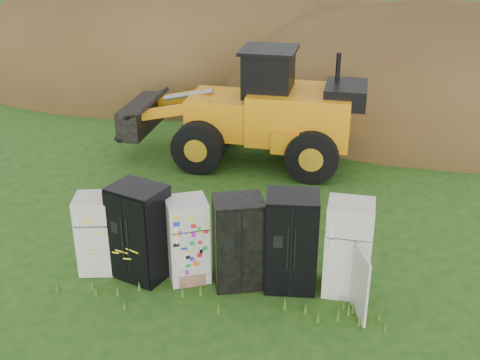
% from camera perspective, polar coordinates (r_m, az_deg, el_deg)
% --- Properties ---
extents(ground, '(120.00, 120.00, 0.00)m').
position_cam_1_polar(ground, '(11.59, -1.64, -9.42)').
color(ground, '#1B4B14').
rests_on(ground, ground).
extents(fridge_leftmost, '(0.80, 0.78, 1.56)m').
position_cam_1_polar(fridge_leftmost, '(11.84, -13.47, -4.97)').
color(fridge_leftmost, silver).
rests_on(fridge_leftmost, ground).
extents(fridge_black_side, '(1.18, 1.07, 1.86)m').
position_cam_1_polar(fridge_black_side, '(11.42, -9.45, -4.88)').
color(fridge_black_side, black).
rests_on(fridge_black_side, ground).
extents(fridge_sticker, '(0.94, 0.91, 1.64)m').
position_cam_1_polar(fridge_sticker, '(11.27, -4.97, -5.66)').
color(fridge_sticker, silver).
rests_on(fridge_sticker, ground).
extents(fridge_dark_mid, '(1.07, 0.96, 1.74)m').
position_cam_1_polar(fridge_dark_mid, '(11.06, -0.15, -5.90)').
color(fridge_dark_mid, black).
rests_on(fridge_dark_mid, ground).
extents(fridge_black_right, '(0.98, 0.84, 1.87)m').
position_cam_1_polar(fridge_black_right, '(10.99, 4.88, -5.83)').
color(fridge_black_right, black).
rests_on(fridge_black_right, ground).
extents(fridge_open_door, '(0.85, 0.79, 1.78)m').
position_cam_1_polar(fridge_open_door, '(11.01, 10.20, -6.36)').
color(fridge_open_door, silver).
rests_on(fridge_open_door, ground).
extents(wheel_loader, '(6.65, 2.98, 3.15)m').
position_cam_1_polar(wheel_loader, '(16.32, -0.10, 7.09)').
color(wheel_loader, orange).
rests_on(wheel_loader, ground).
extents(dirt_mound_right, '(17.03, 12.49, 7.03)m').
position_cam_1_polar(dirt_mound_right, '(22.85, 17.85, 6.92)').
color(dirt_mound_right, '#452D16').
rests_on(dirt_mound_right, ground).
extents(dirt_mound_left, '(16.86, 12.65, 9.10)m').
position_cam_1_polar(dirt_mound_left, '(26.25, -7.17, 10.10)').
color(dirt_mound_left, '#452D16').
rests_on(dirt_mound_left, ground).
extents(dirt_mound_back, '(19.28, 12.85, 6.27)m').
position_cam_1_polar(dirt_mound_back, '(27.91, 2.72, 11.13)').
color(dirt_mound_back, '#452D16').
rests_on(dirt_mound_back, ground).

